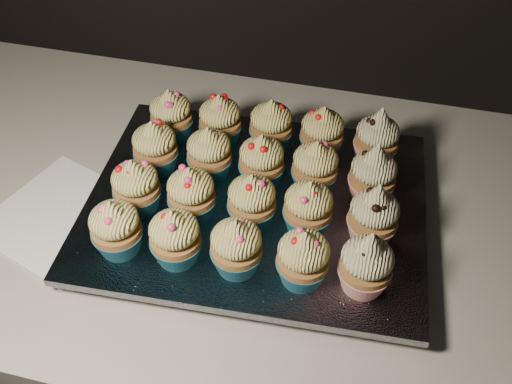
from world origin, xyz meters
TOP-DOWN VIEW (x-y plane):
  - cabinet at (0.00, 1.70)m, footprint 2.40×0.60m
  - worktop at (0.00, 1.70)m, footprint 2.44×0.64m
  - napkin at (-0.29, 1.61)m, footprint 0.23×0.23m
  - baking_tray at (-0.03, 1.67)m, footprint 0.44×0.34m
  - foil_lining at (-0.03, 1.67)m, footprint 0.47×0.38m
  - cupcake_0 at (-0.17, 1.55)m, footprint 0.06×0.06m
  - cupcake_1 at (-0.10, 1.56)m, footprint 0.06×0.06m
  - cupcake_2 at (-0.02, 1.56)m, footprint 0.06×0.06m
  - cupcake_3 at (0.06, 1.56)m, footprint 0.06×0.06m
  - cupcake_4 at (0.13, 1.57)m, footprint 0.06×0.06m
  - cupcake_5 at (-0.18, 1.62)m, footprint 0.06×0.06m
  - cupcake_6 at (-0.10, 1.63)m, footprint 0.06×0.06m
  - cupcake_7 at (-0.02, 1.64)m, footprint 0.06×0.06m
  - cupcake_8 at (0.05, 1.64)m, footprint 0.06×0.06m
  - cupcake_9 at (0.13, 1.65)m, footprint 0.06×0.06m
  - cupcake_10 at (-0.18, 1.70)m, footprint 0.06×0.06m
  - cupcake_11 at (-0.10, 1.71)m, footprint 0.06×0.06m
  - cupcake_12 at (-0.03, 1.71)m, footprint 0.06×0.06m
  - cupcake_13 at (0.04, 1.72)m, footprint 0.06×0.06m
  - cupcake_14 at (0.12, 1.72)m, footprint 0.06×0.06m
  - cupcake_15 at (-0.18, 1.78)m, footprint 0.06×0.06m
  - cupcake_16 at (-0.11, 1.78)m, footprint 0.06×0.06m
  - cupcake_17 at (-0.03, 1.79)m, footprint 0.06×0.06m
  - cupcake_18 at (0.04, 1.79)m, footprint 0.06×0.06m
  - cupcake_19 at (0.12, 1.79)m, footprint 0.06×0.06m

SIDE VIEW (x-z plane):
  - cabinet at x=0.00m, z-range 0.00..0.86m
  - worktop at x=0.00m, z-range 0.86..0.90m
  - napkin at x=-0.29m, z-range 0.90..0.90m
  - baking_tray at x=-0.03m, z-range 0.90..0.92m
  - foil_lining at x=-0.03m, z-range 0.92..0.93m
  - cupcake_0 at x=-0.17m, z-range 0.93..1.01m
  - cupcake_1 at x=-0.10m, z-range 0.93..1.01m
  - cupcake_2 at x=-0.02m, z-range 0.93..1.01m
  - cupcake_3 at x=0.06m, z-range 0.93..1.01m
  - cupcake_5 at x=-0.18m, z-range 0.93..1.01m
  - cupcake_6 at x=-0.10m, z-range 0.93..1.01m
  - cupcake_7 at x=-0.02m, z-range 0.93..1.01m
  - cupcake_8 at x=0.05m, z-range 0.93..1.01m
  - cupcake_10 at x=-0.18m, z-range 0.93..1.01m
  - cupcake_11 at x=-0.10m, z-range 0.93..1.01m
  - cupcake_12 at x=-0.03m, z-range 0.93..1.01m
  - cupcake_13 at x=0.04m, z-range 0.93..1.01m
  - cupcake_15 at x=-0.18m, z-range 0.93..1.01m
  - cupcake_16 at x=-0.11m, z-range 0.93..1.01m
  - cupcake_17 at x=-0.03m, z-range 0.93..1.01m
  - cupcake_18 at x=0.04m, z-range 0.93..1.01m
  - cupcake_4 at x=0.13m, z-range 0.93..1.02m
  - cupcake_9 at x=0.13m, z-range 0.93..1.02m
  - cupcake_14 at x=0.12m, z-range 0.93..1.02m
  - cupcake_19 at x=0.12m, z-range 0.93..1.02m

